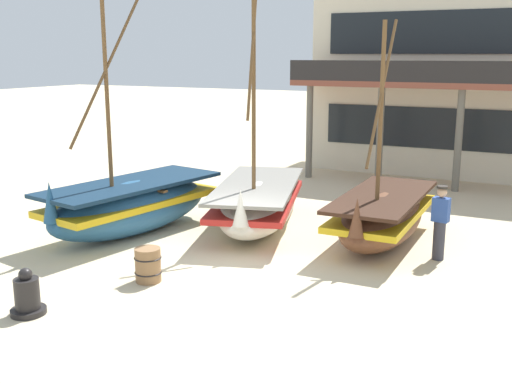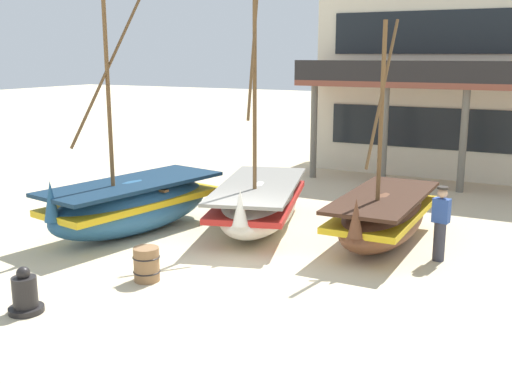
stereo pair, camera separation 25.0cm
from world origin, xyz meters
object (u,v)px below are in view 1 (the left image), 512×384
Objects in this scene: capstan_winch at (27,296)px; fishing_boat_centre_large at (382,216)px; wooden_barrel at (148,265)px; fisherman_by_hull at (440,223)px; fishing_boat_near_left at (258,203)px; harbor_building_main at (447,78)px; fishing_boat_far_right at (131,205)px.

fishing_boat_centre_large is at bearing 57.55° from capstan_winch.
capstan_winch is 1.22× the size of wooden_barrel.
capstan_winch is at bearing -133.06° from fisherman_by_hull.
fishing_boat_near_left is at bearing 174.51° from fisherman_by_hull.
fisherman_by_hull is at bearing 39.23° from wooden_barrel.
fishing_boat_near_left reaches higher than wooden_barrel.
wooden_barrel is at bearing -92.51° from fishing_boat_near_left.
harbor_building_main is (2.60, 11.59, 2.88)m from fishing_boat_near_left.
fishing_boat_far_right is 8.40× the size of wooden_barrel.
harbor_building_main is at bearing 77.35° from fishing_boat_near_left.
capstan_winch is at bearing -101.50° from harbor_building_main.
fisherman_by_hull is 0.17× the size of harbor_building_main.
fishing_boat_near_left reaches higher than capstan_winch.
harbor_building_main is (2.80, 16.10, 3.20)m from wooden_barrel.
fishing_boat_near_left is at bearing 36.02° from fishing_boat_far_right.
fisherman_by_hull is at bearing -23.31° from fishing_boat_centre_large.
capstan_winch is at bearing -112.47° from wooden_barrel.
fishing_boat_near_left is 8.33× the size of capstan_winch.
wooden_barrel is (-0.20, -4.51, -0.32)m from fishing_boat_near_left.
harbor_building_main reaches higher than capstan_winch.
harbor_building_main is (-2.16, 12.05, 2.71)m from fisherman_by_hull.
fishing_boat_near_left reaches higher than fishing_boat_far_right.
fishing_boat_far_right is at bearing -160.50° from fishing_boat_centre_large.
fishing_boat_centre_large is 5.85m from wooden_barrel.
wooden_barrel is at bearing -46.74° from fishing_boat_far_right.
fishing_boat_near_left is 1.35× the size of fishing_boat_centre_large.
capstan_winch is (-1.13, -6.77, -0.34)m from fishing_boat_near_left.
wooden_barrel is at bearing -99.87° from harbor_building_main.
fishing_boat_far_right is 5.10m from capstan_winch.
wooden_barrel is at bearing -126.61° from fishing_boat_centre_large.
wooden_barrel is at bearing -140.77° from fisherman_by_hull.
fishing_boat_far_right reaches higher than capstan_winch.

